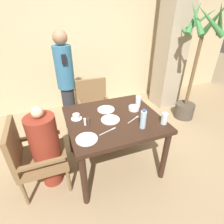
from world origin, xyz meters
TOP-DOWN VIEW (x-y plane):
  - ground_plane at (0.00, 0.00)m, footprint 16.00×16.00m
  - wall_back at (0.00, 2.04)m, footprint 8.00×0.06m
  - pillar_stone at (1.78, 1.34)m, footprint 0.47×0.47m
  - dining_table at (0.00, 0.00)m, footprint 1.12×1.01m
  - chair_left_side at (-0.98, 0.00)m, footprint 0.54×0.54m
  - diner_in_left_chair at (-0.83, 0.00)m, footprint 0.32×0.32m
  - chair_far_side at (0.00, 0.92)m, footprint 0.54×0.54m
  - standing_host at (-0.40, 1.14)m, footprint 0.28×0.32m
  - potted_palm at (1.80, 0.66)m, footprint 0.70×0.71m
  - plate_main_left at (-0.02, 0.21)m, footprint 0.22×0.22m
  - plate_main_right at (-0.41, -0.30)m, footprint 0.22×0.22m
  - plate_dessert_center at (-0.06, -0.04)m, footprint 0.22×0.22m
  - teacup_with_saucer at (-0.43, 0.13)m, footprint 0.13×0.13m
  - bowl_small at (0.32, 0.08)m, footprint 0.14×0.14m
  - water_bottle at (0.23, -0.31)m, footprint 0.07×0.07m
  - glass_tall_near at (0.43, 0.17)m, footprint 0.07×0.07m
  - glass_tall_mid at (0.50, -0.33)m, footprint 0.07×0.07m
  - salt_shaker at (-0.36, -0.04)m, footprint 0.03×0.03m
  - pepper_shaker at (-0.32, -0.04)m, footprint 0.03×0.03m
  - fork_beside_plate at (0.22, -0.12)m, footprint 0.19×0.11m
  - knife_beside_plate at (-0.15, -0.24)m, footprint 0.21×0.08m

SIDE VIEW (x-z plane):
  - ground_plane at x=0.00m, z-range 0.00..0.00m
  - chair_left_side at x=-0.98m, z-range 0.03..0.93m
  - chair_far_side at x=0.00m, z-range 0.03..0.93m
  - diner_in_left_chair at x=-0.83m, z-range 0.01..1.09m
  - dining_table at x=0.00m, z-range 0.28..1.05m
  - fork_beside_plate at x=0.22m, z-range 0.77..0.77m
  - knife_beside_plate at x=-0.15m, z-range 0.77..0.77m
  - plate_main_left at x=-0.02m, z-range 0.77..0.78m
  - plate_main_right at x=-0.41m, z-range 0.77..0.78m
  - plate_dessert_center at x=-0.06m, z-range 0.77..0.78m
  - bowl_small at x=0.32m, z-range 0.77..0.82m
  - teacup_with_saucer at x=-0.43m, z-range 0.76..0.83m
  - pepper_shaker at x=-0.32m, z-range 0.77..0.85m
  - salt_shaker at x=-0.36m, z-range 0.77..0.86m
  - glass_tall_near at x=0.43m, z-range 0.77..0.90m
  - glass_tall_mid at x=0.50m, z-range 0.77..0.90m
  - water_bottle at x=0.23m, z-range 0.76..0.99m
  - standing_host at x=-0.40m, z-range 0.06..1.74m
  - potted_palm at x=1.80m, z-range -0.13..1.94m
  - pillar_stone at x=1.78m, z-range 0.00..2.70m
  - wall_back at x=0.00m, z-range 0.00..2.80m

